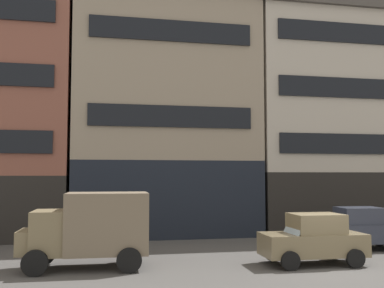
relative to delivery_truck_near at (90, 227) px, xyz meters
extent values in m
plane|color=#4C4947|center=(8.19, -1.27, -1.42)|extent=(120.00, 120.00, 0.00)
cube|color=black|center=(3.81, 8.80, 0.57)|extent=(9.93, 5.20, 3.99)
cube|color=gray|center=(3.81, 8.80, 7.00)|extent=(9.93, 5.20, 8.86)
cube|color=#47423D|center=(3.81, 8.80, 11.67)|extent=(10.43, 5.70, 0.50)
cube|color=black|center=(3.81, 6.14, 4.78)|extent=(8.34, 0.12, 1.10)
cube|color=black|center=(3.81, 6.14, 9.21)|extent=(8.34, 0.12, 1.10)
cube|color=black|center=(13.12, 8.80, 0.27)|extent=(8.38, 5.20, 3.39)
cube|color=#B7AD9E|center=(13.12, 8.80, 6.62)|extent=(8.38, 5.20, 9.30)
cube|color=#47423D|center=(13.12, 8.80, 11.52)|extent=(8.88, 5.70, 0.50)
cube|color=black|center=(13.12, 6.14, 3.52)|extent=(7.04, 0.12, 1.10)
cube|color=black|center=(13.12, 6.14, 6.62)|extent=(7.04, 0.12, 1.10)
cube|color=black|center=(13.12, 6.14, 9.72)|extent=(7.04, 0.12, 1.10)
cube|color=#7A6B4C|center=(-1.22, 0.03, -0.15)|extent=(1.45, 1.74, 1.50)
cube|color=#7A6B4C|center=(-1.92, 0.05, -0.45)|extent=(0.94, 1.47, 0.80)
cube|color=#756651|center=(0.58, -0.02, 0.15)|extent=(2.85, 1.98, 2.10)
cube|color=silver|center=(-1.67, 0.05, 0.10)|extent=(0.23, 1.36, 0.64)
cylinder|color=black|center=(-1.69, -0.90, -1.00)|extent=(0.85, 0.24, 0.84)
cylinder|color=black|center=(-1.64, 1.00, -1.00)|extent=(0.85, 0.24, 0.84)
cylinder|color=black|center=(1.31, -0.99, -1.00)|extent=(0.85, 0.24, 0.84)
cylinder|color=black|center=(1.36, 0.91, -1.00)|extent=(0.85, 0.24, 0.84)
cube|color=#333847|center=(11.59, 1.76, -0.69)|extent=(3.82, 1.91, 0.80)
cube|color=#333847|center=(11.44, 1.78, 0.06)|extent=(1.91, 1.59, 0.70)
cube|color=silver|center=(12.29, 1.70, -0.07)|extent=(0.44, 1.34, 0.56)
cylinder|color=black|center=(12.86, 2.50, -1.09)|extent=(0.67, 0.23, 0.66)
cylinder|color=black|center=(10.47, 2.70, -1.09)|extent=(0.67, 0.23, 0.66)
cylinder|color=black|center=(10.33, 1.03, -1.09)|extent=(0.67, 0.23, 0.66)
cube|color=#7A6B4C|center=(7.92, -0.87, -0.69)|extent=(3.73, 1.68, 0.80)
cube|color=#7A6B4C|center=(8.07, -0.88, 0.06)|extent=(1.83, 1.48, 0.70)
cube|color=silver|center=(7.22, -0.86, -0.07)|extent=(0.36, 1.32, 0.56)
cylinder|color=black|center=(6.70, -1.69, -1.09)|extent=(0.66, 0.19, 0.66)
cylinder|color=black|center=(6.74, -0.01, -1.09)|extent=(0.66, 0.19, 0.66)
cylinder|color=black|center=(9.10, -1.74, -1.09)|extent=(0.66, 0.19, 0.66)
cylinder|color=black|center=(9.14, -0.06, -1.09)|extent=(0.66, 0.19, 0.66)
camera|label=1|loc=(0.40, -16.22, 1.81)|focal=42.08mm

